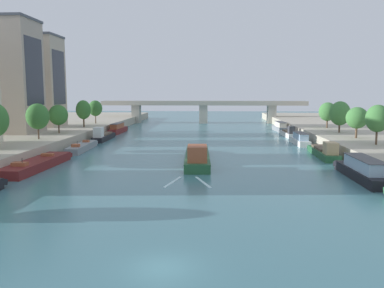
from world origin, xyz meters
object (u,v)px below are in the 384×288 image
object	(u,v)px
moored_boat_left_far	(82,147)
bridge_far	(203,109)
moored_boat_left_midway	(103,136)
tree_left_nearest	(83,110)
barge_midriver	(197,156)
moored_boat_right_midway	(363,170)
tree_left_far	(95,108)
moored_boat_right_upstream	(280,127)
moored_boat_left_second	(118,129)
moored_boat_right_second	(324,152)
tree_left_past_mid	(38,116)
tree_right_midway	(340,113)
tree_left_end_of_row	(58,115)
tree_right_by_lamp	(328,112)
tree_right_third	(357,118)
moored_boat_right_far	(288,133)
moored_boat_left_upstream	(37,164)
moored_boat_right_near	(300,139)
tree_right_past_mid	(378,119)

from	to	relation	value
moored_boat_left_far	bridge_far	bearing A→B (deg)	72.26
moored_boat_left_midway	tree_left_nearest	xyz separation A→B (m)	(-6.61, 7.14, 5.54)
barge_midriver	moored_boat_right_midway	bearing A→B (deg)	-26.72
moored_boat_left_midway	bridge_far	bearing A→B (deg)	67.23
moored_boat_right_midway	tree_left_far	world-z (taller)	tree_left_far
moored_boat_right_upstream	barge_midriver	bearing A→B (deg)	-112.74
moored_boat_left_second	moored_boat_right_second	world-z (taller)	moored_boat_right_second
tree_left_past_mid	tree_left_nearest	distance (m)	24.59
moored_boat_left_midway	tree_right_midway	distance (m)	51.30
tree_left_end_of_row	tree_right_by_lamp	world-z (taller)	tree_right_by_lamp
barge_midriver	tree_left_end_of_row	distance (m)	35.74
tree_left_nearest	tree_right_third	size ratio (longest dim) A/B	1.14
moored_boat_right_far	moored_boat_left_upstream	bearing A→B (deg)	-135.82
moored_boat_right_second	tree_left_end_of_row	bearing A→B (deg)	165.06
moored_boat_left_far	moored_boat_right_far	distance (m)	48.90
barge_midriver	moored_boat_right_upstream	xyz separation A→B (m)	(20.96, 50.01, 0.10)
moored_boat_left_second	tree_left_nearest	xyz separation A→B (m)	(-6.19, -8.70, 5.37)
barge_midriver	moored_boat_right_upstream	bearing A→B (deg)	67.26
moored_boat_right_near	tree_right_past_mid	bearing A→B (deg)	-64.09
moored_boat_right_near	bridge_far	xyz separation A→B (m)	(-21.09, 55.76, 3.95)
moored_boat_left_midway	moored_boat_right_second	bearing A→B (deg)	-25.56
tree_left_nearest	tree_left_past_mid	bearing A→B (deg)	-90.54
barge_midriver	bridge_far	world-z (taller)	bridge_far
moored_boat_left_upstream	tree_right_midway	size ratio (longest dim) A/B	2.61
moored_boat_right_far	tree_right_by_lamp	bearing A→B (deg)	-9.48
moored_boat_left_upstream	moored_boat_right_far	bearing A→B (deg)	44.18
tree_left_far	tree_right_past_mid	size ratio (longest dim) A/B	0.96
moored_boat_left_midway	moored_boat_right_midway	size ratio (longest dim) A/B	0.93
tree_left_far	bridge_far	world-z (taller)	tree_left_far
tree_right_midway	bridge_far	size ratio (longest dim) A/B	0.09
barge_midriver	moored_boat_left_midway	distance (m)	34.96
tree_right_past_mid	tree_left_past_mid	bearing A→B (deg)	175.40
tree_left_far	bridge_far	size ratio (longest dim) A/B	0.09
tree_left_nearest	tree_right_past_mid	bearing A→B (deg)	-26.99
barge_midriver	moored_boat_right_near	distance (m)	30.07
moored_boat_right_far	bridge_far	bearing A→B (deg)	117.18
barge_midriver	tree_left_end_of_row	world-z (taller)	tree_left_end_of_row
tree_left_past_mid	tree_right_past_mid	size ratio (longest dim) A/B	1.00
moored_boat_right_upstream	tree_right_midway	distance (m)	27.50
tree_right_third	tree_left_far	bearing A→B (deg)	151.66
moored_boat_right_far	moored_boat_right_upstream	size ratio (longest dim) A/B	0.90
moored_boat_left_midway	moored_boat_right_second	distance (m)	47.66
moored_boat_right_near	tree_left_nearest	distance (m)	50.79
moored_boat_right_upstream	tree_left_end_of_row	distance (m)	58.75
moored_boat_right_near	moored_boat_left_upstream	bearing A→B (deg)	-146.97
barge_midriver	moored_boat_right_second	world-z (taller)	barge_midriver
moored_boat_right_midway	bridge_far	bearing A→B (deg)	103.75
moored_boat_right_upstream	tree_left_end_of_row	bearing A→B (deg)	-149.06
tree_left_end_of_row	tree_right_midway	world-z (taller)	tree_right_midway
tree_left_end_of_row	tree_right_third	xyz separation A→B (m)	(58.01, -5.67, -0.03)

